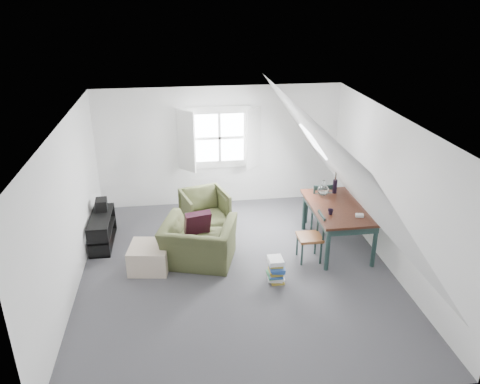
{
  "coord_description": "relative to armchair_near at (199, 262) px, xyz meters",
  "views": [
    {
      "loc": [
        -0.84,
        -6.47,
        4.25
      ],
      "look_at": [
        0.13,
        0.6,
        1.14
      ],
      "focal_mm": 35.0,
      "sensor_mm": 36.0,
      "label": 1
    }
  ],
  "objects": [
    {
      "name": "ceiling",
      "position": [
        0.59,
        -0.35,
        2.5
      ],
      "size": [
        5.5,
        5.5,
        0.0
      ],
      "primitive_type": "plane",
      "rotation": [
        3.14,
        0.0,
        0.0
      ],
      "color": "white",
      "rests_on": "wall_back"
    },
    {
      "name": "electronics_box",
      "position": [
        -1.69,
        1.14,
        0.65
      ],
      "size": [
        0.22,
        0.29,
        0.22
      ],
      "primitive_type": "cube",
      "rotation": [
        0.0,
        0.0,
        0.08
      ],
      "color": "black",
      "rests_on": "media_shelf"
    },
    {
      "name": "demijohn",
      "position": [
        2.3,
        0.65,
        0.92
      ],
      "size": [
        0.21,
        0.21,
        0.29
      ],
      "rotation": [
        0.0,
        0.0,
        0.04
      ],
      "color": "silver",
      "rests_on": "dining_table"
    },
    {
      "name": "dining_chair_far",
      "position": [
        2.36,
        0.94,
        0.5
      ],
      "size": [
        0.45,
        0.45,
        0.96
      ],
      "rotation": [
        0.0,
        0.0,
        3.1
      ],
      "color": "brown",
      "rests_on": "floor"
    },
    {
      "name": "wall_back",
      "position": [
        0.59,
        2.4,
        1.25
      ],
      "size": [
        5.0,
        0.0,
        5.0
      ],
      "primitive_type": "plane",
      "rotation": [
        1.57,
        0.0,
        0.0
      ],
      "color": "white",
      "rests_on": "ground"
    },
    {
      "name": "armchair_far",
      "position": [
        0.19,
        1.25,
        0.0
      ],
      "size": [
        0.99,
        1.01,
        0.75
      ],
      "primitive_type": "imported",
      "rotation": [
        0.0,
        0.0,
        0.27
      ],
      "color": "#404526",
      "rests_on": "floor"
    },
    {
      "name": "ottoman",
      "position": [
        -0.82,
        -0.07,
        0.21
      ],
      "size": [
        0.71,
        0.71,
        0.42
      ],
      "primitive_type": "cube",
      "rotation": [
        0.0,
        0.0,
        -0.14
      ],
      "color": "#C0AC96",
      "rests_on": "floor"
    },
    {
      "name": "dining_table",
      "position": [
        2.45,
        0.2,
        0.7
      ],
      "size": [
        0.96,
        1.61,
        0.8
      ],
      "rotation": [
        0.0,
        0.0,
        -0.03
      ],
      "color": "#341911",
      "rests_on": "floor"
    },
    {
      "name": "slope_left",
      "position": [
        -0.96,
        -0.35,
        1.78
      ],
      "size": [
        3.19,
        5.5,
        4.48
      ],
      "primitive_type": "plane",
      "rotation": [
        0.0,
        2.19,
        0.0
      ],
      "color": "white",
      "rests_on": "wall_left"
    },
    {
      "name": "magazine_stack",
      "position": [
        1.17,
        -0.71,
        0.2
      ],
      "size": [
        0.29,
        0.35,
        0.39
      ],
      "rotation": [
        0.0,
        0.0,
        0.37
      ],
      "color": "#B29933",
      "rests_on": "floor"
    },
    {
      "name": "vase_twigs",
      "position": [
        2.55,
        0.75,
        0.94
      ],
      "size": [
        0.08,
        0.09,
        0.64
      ],
      "rotation": [
        0.0,
        0.0,
        -0.32
      ],
      "color": "black",
      "rests_on": "dining_table"
    },
    {
      "name": "paper_box",
      "position": [
        2.65,
        -0.25,
        0.82
      ],
      "size": [
        0.15,
        0.12,
        0.04
      ],
      "primitive_type": "cube",
      "rotation": [
        0.0,
        0.0,
        -0.25
      ],
      "color": "white",
      "rests_on": "dining_table"
    },
    {
      "name": "skylight",
      "position": [
        2.14,
        0.95,
        1.75
      ],
      "size": [
        0.35,
        0.75,
        0.47
      ],
      "primitive_type": "cube",
      "rotation": [
        0.0,
        0.95,
        0.0
      ],
      "color": "white",
      "rests_on": "slope_right"
    },
    {
      "name": "floor",
      "position": [
        0.59,
        -0.35,
        0.0
      ],
      "size": [
        5.5,
        5.5,
        0.0
      ],
      "primitive_type": "plane",
      "color": "#48484C",
      "rests_on": "ground"
    },
    {
      "name": "throw_pillow",
      "position": [
        0.0,
        0.15,
        0.67
      ],
      "size": [
        0.48,
        0.34,
        0.45
      ],
      "primitive_type": "cube",
      "rotation": [
        0.31,
        0.0,
        0.23
      ],
      "color": "#340E1E",
      "rests_on": "armchair_near"
    },
    {
      "name": "cup",
      "position": [
        2.2,
        -0.1,
        0.8
      ],
      "size": [
        0.1,
        0.1,
        0.09
      ],
      "primitive_type": "imported",
      "rotation": [
        0.0,
        0.0,
        0.03
      ],
      "color": "black",
      "rests_on": "dining_table"
    },
    {
      "name": "slope_right",
      "position": [
        2.14,
        -0.35,
        1.78
      ],
      "size": [
        3.19,
        5.5,
        4.48
      ],
      "primitive_type": "plane",
      "rotation": [
        0.0,
        -2.19,
        0.0
      ],
      "color": "white",
      "rests_on": "wall_right"
    },
    {
      "name": "dining_chair_near",
      "position": [
        1.89,
        -0.16,
        0.44
      ],
      "size": [
        0.4,
        0.4,
        0.85
      ],
      "rotation": [
        0.0,
        0.0,
        -1.57
      ],
      "color": "brown",
      "rests_on": "floor"
    },
    {
      "name": "wall_right",
      "position": [
        3.09,
        -0.35,
        1.25
      ],
      "size": [
        0.0,
        5.5,
        5.5
      ],
      "primitive_type": "plane",
      "rotation": [
        1.57,
        0.0,
        -1.57
      ],
      "color": "white",
      "rests_on": "ground"
    },
    {
      "name": "armchair_near",
      "position": [
        0.0,
        0.0,
        0.0
      ],
      "size": [
        1.4,
        1.3,
        0.75
      ],
      "primitive_type": "imported",
      "rotation": [
        0.0,
        0.0,
        2.85
      ],
      "color": "#404526",
      "rests_on": "floor"
    },
    {
      "name": "wall_left",
      "position": [
        -1.91,
        -0.35,
        1.25
      ],
      "size": [
        0.0,
        5.5,
        5.5
      ],
      "primitive_type": "plane",
      "rotation": [
        1.57,
        0.0,
        1.57
      ],
      "color": "white",
      "rests_on": "ground"
    },
    {
      "name": "wall_front",
      "position": [
        0.59,
        -3.1,
        1.25
      ],
      "size": [
        5.0,
        0.0,
        5.0
      ],
      "primitive_type": "plane",
      "rotation": [
        -1.57,
        0.0,
        0.0
      ],
      "color": "white",
      "rests_on": "ground"
    },
    {
      "name": "dormer_window",
      "position": [
        0.59,
        2.33,
        1.45
      ],
      "size": [
        1.71,
        0.35,
        1.3
      ],
      "color": "white",
      "rests_on": "wall_back"
    },
    {
      "name": "media_shelf",
      "position": [
        -1.69,
        0.85,
        0.25
      ],
      "size": [
        0.36,
        1.08,
        0.55
      ],
      "rotation": [
        0.0,
        0.0,
        0.02
      ],
      "color": "black",
      "rests_on": "floor"
    }
  ]
}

